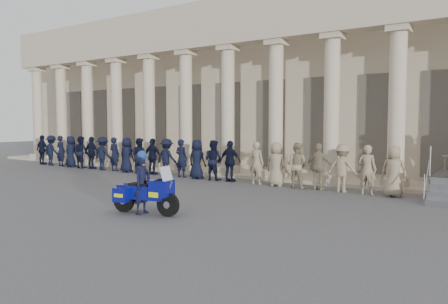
{
  "coord_description": "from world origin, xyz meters",
  "views": [
    {
      "loc": [
        10.41,
        -9.66,
        2.66
      ],
      "look_at": [
        1.93,
        2.9,
        1.6
      ],
      "focal_mm": 35.0,
      "sensor_mm": 36.0,
      "label": 1
    }
  ],
  "objects": [
    {
      "name": "motorcycle",
      "position": [
        1.61,
        -0.64,
        0.61
      ],
      "size": [
        2.19,
        1.01,
        1.41
      ],
      "rotation": [
        0.0,
        0.0,
        0.16
      ],
      "color": "black",
      "rests_on": "ground"
    },
    {
      "name": "rider",
      "position": [
        1.49,
        -0.66,
        0.91
      ],
      "size": [
        0.51,
        0.69,
        1.83
      ],
      "rotation": [
        0.0,
        0.0,
        1.73
      ],
      "color": "black",
      "rests_on": "ground"
    },
    {
      "name": "officer_rank",
      "position": [
        -3.82,
        6.35,
        0.91
      ],
      "size": [
        21.79,
        0.69,
        1.82
      ],
      "color": "black",
      "rests_on": "ground"
    },
    {
      "name": "building",
      "position": [
        -0.0,
        14.74,
        4.52
      ],
      "size": [
        40.0,
        12.5,
        9.0
      ],
      "color": "#BFAD8F",
      "rests_on": "ground"
    },
    {
      "name": "ground",
      "position": [
        0.0,
        0.0,
        0.0
      ],
      "size": [
        90.0,
        90.0,
        0.0
      ],
      "primitive_type": "plane",
      "color": "#4D4D50",
      "rests_on": "ground"
    }
  ]
}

